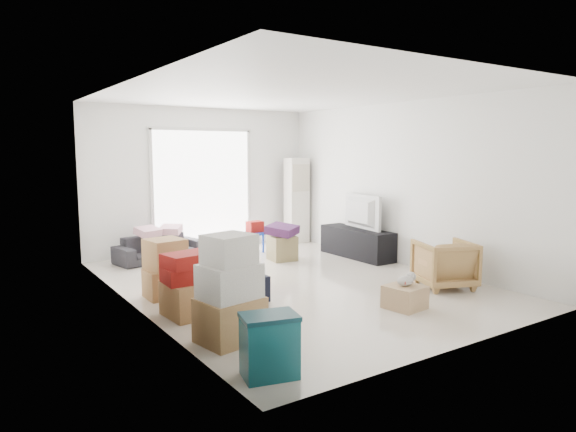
# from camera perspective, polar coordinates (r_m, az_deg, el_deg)

# --- Properties ---
(room_shell) EXTENTS (4.98, 6.48, 3.18)m
(room_shell) POSITION_cam_1_polar(r_m,az_deg,el_deg) (7.31, 0.20, 2.96)
(room_shell) COLOR beige
(room_shell) RESTS_ON ground
(sliding_door) EXTENTS (2.10, 0.04, 2.33)m
(sliding_door) POSITION_cam_1_polar(r_m,az_deg,el_deg) (9.92, -9.45, 3.38)
(sliding_door) COLOR white
(sliding_door) RESTS_ON room_shell
(ac_tower) EXTENTS (0.45, 0.30, 1.75)m
(ac_tower) POSITION_cam_1_polar(r_m,az_deg,el_deg) (10.62, 0.97, 1.73)
(ac_tower) COLOR silver
(ac_tower) RESTS_ON room_shell
(tv_console) EXTENTS (0.46, 1.54, 0.51)m
(tv_console) POSITION_cam_1_polar(r_m,az_deg,el_deg) (9.30, 7.67, -2.97)
(tv_console) COLOR black
(tv_console) RESTS_ON room_shell
(television) EXTENTS (0.75, 1.13, 0.14)m
(television) POSITION_cam_1_polar(r_m,az_deg,el_deg) (9.25, 7.71, -0.98)
(television) COLOR black
(television) RESTS_ON tv_console
(sofa) EXTENTS (1.56, 0.71, 0.59)m
(sofa) POSITION_cam_1_polar(r_m,az_deg,el_deg) (9.20, -14.14, -3.00)
(sofa) COLOR #27272C
(sofa) RESTS_ON room_shell
(pillow_left) EXTENTS (0.50, 0.45, 0.13)m
(pillow_left) POSITION_cam_1_polar(r_m,az_deg,el_deg) (9.06, -15.33, -0.90)
(pillow_left) COLOR #C992A5
(pillow_left) RESTS_ON sofa
(pillow_right) EXTENTS (0.49, 0.48, 0.13)m
(pillow_right) POSITION_cam_1_polar(r_m,az_deg,el_deg) (9.21, -12.91, -0.68)
(pillow_right) COLOR #C992A5
(pillow_right) RESTS_ON sofa
(armchair) EXTENTS (0.91, 0.88, 0.73)m
(armchair) POSITION_cam_1_polar(r_m,az_deg,el_deg) (7.49, 16.99, -4.87)
(armchair) COLOR tan
(armchair) RESTS_ON room_shell
(storage_bins) EXTENTS (0.53, 0.43, 0.54)m
(storage_bins) POSITION_cam_1_polar(r_m,az_deg,el_deg) (4.44, -2.08, -14.18)
(storage_bins) COLOR #12555E
(storage_bins) RESTS_ON room_shell
(box_stack_a) EXTENTS (0.67, 0.58, 1.08)m
(box_stack_a) POSITION_cam_1_polar(r_m,az_deg,el_deg) (5.18, -6.50, -8.61)
(box_stack_a) COLOR #A97F4C
(box_stack_a) RESTS_ON room_shell
(box_stack_b) EXTENTS (0.63, 0.59, 0.74)m
(box_stack_b) POSITION_cam_1_polar(r_m,az_deg,el_deg) (6.08, -10.78, -7.68)
(box_stack_b) COLOR #A97F4C
(box_stack_b) RESTS_ON room_shell
(box_stack_c) EXTENTS (0.51, 0.49, 0.77)m
(box_stack_c) POSITION_cam_1_polar(r_m,az_deg,el_deg) (6.89, -13.45, -5.73)
(box_stack_c) COLOR #A97F4C
(box_stack_c) RESTS_ON room_shell
(loose_box) EXTENTS (0.57, 0.57, 0.36)m
(loose_box) POSITION_cam_1_polar(r_m,az_deg,el_deg) (6.67, -6.78, -7.74)
(loose_box) COLOR #A97F4C
(loose_box) RESTS_ON room_shell
(duffel_bag) EXTENTS (0.51, 0.31, 0.33)m
(duffel_bag) POSITION_cam_1_polar(r_m,az_deg,el_deg) (6.55, -4.58, -8.12)
(duffel_bag) COLOR black
(duffel_bag) RESTS_ON room_shell
(ottoman) EXTENTS (0.48, 0.48, 0.43)m
(ottoman) POSITION_cam_1_polar(r_m,az_deg,el_deg) (8.96, -0.65, -3.58)
(ottoman) COLOR olive
(ottoman) RESTS_ON room_shell
(blanket) EXTENTS (0.64, 0.64, 0.14)m
(blanket) POSITION_cam_1_polar(r_m,az_deg,el_deg) (8.91, -0.65, -1.79)
(blanket) COLOR #482050
(blanket) RESTS_ON ottoman
(kids_table) EXTENTS (0.45, 0.45, 0.59)m
(kids_table) POSITION_cam_1_polar(r_m,az_deg,el_deg) (9.63, -3.70, -1.61)
(kids_table) COLOR #1337B4
(kids_table) RESTS_ON room_shell
(toy_walker) EXTENTS (0.35, 0.31, 0.47)m
(toy_walker) POSITION_cam_1_polar(r_m,az_deg,el_deg) (9.20, -6.58, -3.87)
(toy_walker) COLOR silver
(toy_walker) RESTS_ON room_shell
(wood_crate) EXTENTS (0.47, 0.47, 0.28)m
(wood_crate) POSITION_cam_1_polar(r_m,az_deg,el_deg) (6.44, 12.85, -8.77)
(wood_crate) COLOR tan
(wood_crate) RESTS_ON room_shell
(plush_bunny) EXTENTS (0.30, 0.17, 0.15)m
(plush_bunny) POSITION_cam_1_polar(r_m,az_deg,el_deg) (6.42, 13.06, -6.91)
(plush_bunny) COLOR #B2ADA8
(plush_bunny) RESTS_ON wood_crate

